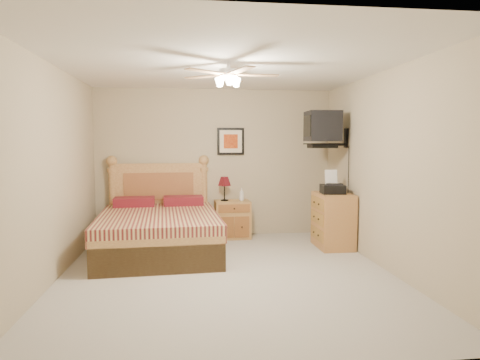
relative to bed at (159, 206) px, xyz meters
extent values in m
plane|color=#A8A297|center=(0.89, -1.12, -0.70)|extent=(4.50, 4.50, 0.00)
cube|color=white|center=(0.89, -1.12, 1.80)|extent=(4.00, 4.50, 0.04)
cube|color=tan|center=(0.89, 1.13, 0.55)|extent=(4.00, 0.04, 2.50)
cube|color=tan|center=(0.89, -3.37, 0.55)|extent=(4.00, 0.04, 2.50)
cube|color=tan|center=(-1.11, -1.12, 0.55)|extent=(0.04, 4.50, 2.50)
cube|color=tan|center=(2.89, -1.12, 0.55)|extent=(0.04, 4.50, 2.50)
cube|color=#9D7243|center=(1.16, 0.88, -0.38)|extent=(0.59, 0.45, 0.63)
imported|color=white|center=(1.32, 0.89, 0.04)|extent=(0.09, 0.09, 0.21)
cube|color=black|center=(1.16, 1.11, 0.92)|extent=(0.46, 0.04, 0.46)
cube|color=#B46A37|center=(2.62, 0.04, -0.28)|extent=(0.49, 0.71, 0.83)
imported|color=tan|center=(2.56, 0.29, 0.15)|extent=(0.26, 0.32, 0.03)
imported|color=gray|center=(2.58, 0.29, 0.17)|extent=(0.21, 0.26, 0.02)
camera|label=1|loc=(0.42, -6.18, 0.90)|focal=32.00mm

